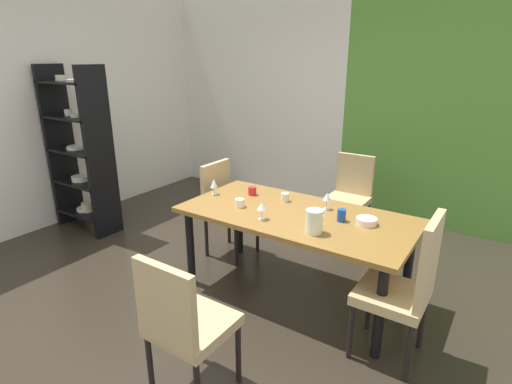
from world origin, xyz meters
TOP-DOWN VIEW (x-y plane):
  - ground_plane at (0.00, 0.00)m, footprint 5.23×5.45m
  - back_panel_interior at (-1.21, 2.68)m, footprint 2.81×0.10m
  - garden_window_panel at (1.40, 2.68)m, footprint 2.42×0.10m
  - left_interior_panel at (-2.57, 0.00)m, footprint 0.10×5.45m
  - dining_table at (0.70, 0.44)m, footprint 1.90×0.95m
  - chair_head_far at (0.65, 1.79)m, footprint 0.44×0.45m
  - chair_left_far at (-0.28, 0.74)m, footprint 0.45×0.44m
  - chair_right_near at (1.68, 0.14)m, footprint 0.44×0.44m
  - chair_head_near at (0.70, -0.91)m, footprint 0.44×0.44m
  - display_shelf at (-2.06, 0.33)m, footprint 0.81×0.35m
  - wine_glass_south at (0.87, 0.66)m, footprint 0.07×0.07m
  - wine_glass_east at (-0.16, 0.44)m, footprint 0.07×0.07m
  - wine_glass_north at (0.53, 0.18)m, footprint 0.08×0.08m
  - serving_bowl_rear at (1.26, 0.54)m, footprint 0.16×0.16m
  - cup_left at (0.23, 0.30)m, footprint 0.08×0.08m
  - cup_corner at (0.48, 0.64)m, footprint 0.07×0.07m
  - cup_front at (0.14, 0.62)m, footprint 0.08×0.08m
  - cup_west at (1.07, 0.49)m, footprint 0.07×0.07m
  - pitcher_near_shelf at (0.99, 0.17)m, footprint 0.14×0.13m

SIDE VIEW (x-z plane):
  - ground_plane at x=0.00m, z-range -0.02..0.00m
  - chair_head_near at x=0.70m, z-range 0.06..1.01m
  - chair_head_far at x=0.65m, z-range 0.06..1.02m
  - chair_left_far at x=-0.28m, z-range 0.06..1.02m
  - chair_right_near at x=1.68m, z-range 0.05..1.11m
  - dining_table at x=0.70m, z-range 0.30..1.05m
  - serving_bowl_rear at x=1.26m, z-range 0.75..0.81m
  - cup_left at x=0.23m, z-range 0.75..0.83m
  - cup_corner at x=0.48m, z-range 0.75..0.83m
  - cup_front at x=0.14m, z-range 0.75..0.83m
  - cup_west at x=1.07m, z-range 0.75..0.85m
  - pitcher_near_shelf at x=0.99m, z-range 0.76..0.94m
  - wine_glass_east at x=-0.16m, z-range 0.78..0.94m
  - wine_glass_south at x=0.87m, z-range 0.79..0.94m
  - wine_glass_north at x=0.53m, z-range 0.79..0.93m
  - display_shelf at x=-2.06m, z-range -0.01..1.89m
  - back_panel_interior at x=-1.21m, z-range 0.00..2.90m
  - garden_window_panel at x=1.40m, z-range 0.00..2.90m
  - left_interior_panel at x=-2.57m, z-range 0.00..2.90m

